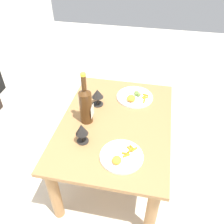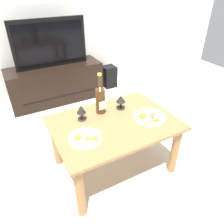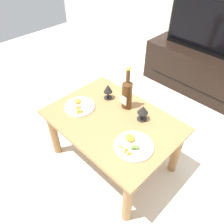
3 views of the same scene
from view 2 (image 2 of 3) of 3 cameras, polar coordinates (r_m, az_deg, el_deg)
ground_plane at (r=2.12m, az=0.51°, el=-14.12°), size 6.40×6.40×0.00m
dining_table at (r=1.84m, az=0.57°, el=-5.20°), size 1.02×0.73×0.51m
tv_stand at (r=3.17m, az=-14.65°, el=7.38°), size 1.27×0.45×0.51m
tv_screen at (r=2.98m, az=-16.16°, el=17.16°), size 0.95×0.05×0.61m
floor_speaker at (r=3.52m, az=-0.78°, el=9.42°), size 0.20×0.20×0.34m
wine_bottle at (r=1.84m, az=-3.14°, el=3.68°), size 0.08×0.08×0.37m
goblet_left at (r=1.78m, az=-8.19°, el=0.54°), size 0.08×0.08×0.14m
goblet_right at (r=1.93m, az=2.36°, el=3.28°), size 0.08×0.08×0.13m
dinner_plate_left at (r=1.61m, az=-7.16°, el=-6.79°), size 0.25×0.25×0.04m
dinner_plate_right at (r=1.86m, az=9.85°, el=-1.20°), size 0.28×0.28×0.05m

